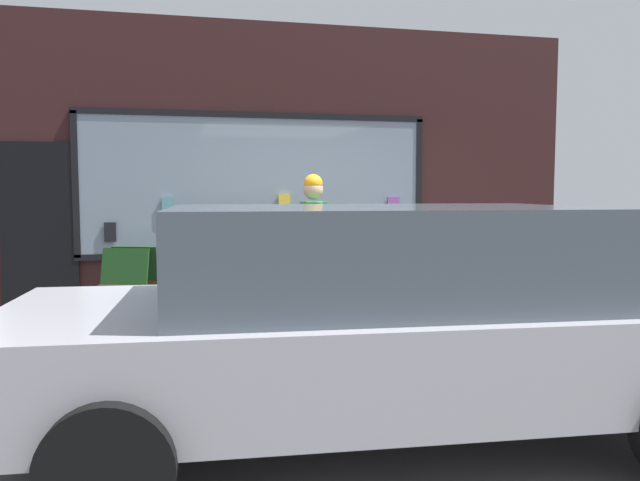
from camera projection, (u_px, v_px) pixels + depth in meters
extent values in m
plane|color=#474444|center=(345.00, 338.00, 6.35)|extent=(40.00, 40.00, 0.00)
cube|color=#331919|center=(301.00, 164.00, 8.54)|extent=(7.68, 0.20, 3.73)
cube|color=gray|center=(257.00, 185.00, 8.30)|extent=(4.56, 0.03, 1.84)
cube|color=black|center=(257.00, 115.00, 8.23)|extent=(4.64, 0.06, 0.08)
cube|color=black|center=(258.00, 254.00, 8.37)|extent=(4.64, 0.06, 0.08)
cube|color=black|center=(76.00, 185.00, 7.80)|extent=(0.08, 0.06, 1.84)
cube|color=black|center=(418.00, 185.00, 8.80)|extent=(0.08, 0.06, 1.84)
cube|color=black|center=(110.00, 232.00, 7.90)|extent=(0.14, 0.03, 0.25)
cube|color=#5999A5|center=(167.00, 205.00, 8.03)|extent=(0.14, 0.03, 0.22)
cube|color=silver|center=(230.00, 231.00, 8.23)|extent=(0.16, 0.03, 0.26)
cube|color=yellow|center=(284.00, 204.00, 8.36)|extent=(0.16, 0.03, 0.25)
cube|color=silver|center=(341.00, 231.00, 8.56)|extent=(0.14, 0.03, 0.21)
cube|color=#994CA5|center=(393.00, 205.00, 8.70)|extent=(0.17, 0.03, 0.22)
cube|color=black|center=(39.00, 227.00, 7.75)|extent=(0.90, 0.04, 2.10)
cube|color=brown|center=(228.00, 292.00, 7.00)|extent=(0.09, 0.09, 0.73)
cube|color=brown|center=(415.00, 286.00, 7.43)|extent=(0.09, 0.09, 0.73)
cube|color=brown|center=(227.00, 287.00, 7.38)|extent=(0.09, 0.09, 0.73)
cube|color=brown|center=(404.00, 281.00, 7.82)|extent=(0.09, 0.09, 0.73)
cube|color=brown|center=(321.00, 254.00, 7.38)|extent=(2.42, 0.61, 0.04)
cube|color=brown|center=(326.00, 251.00, 7.13)|extent=(2.41, 0.11, 0.12)
cube|color=brown|center=(317.00, 247.00, 7.61)|extent=(2.41, 0.11, 0.12)
cube|color=orange|center=(229.00, 252.00, 7.23)|extent=(0.16, 0.23, 0.03)
cube|color=#5999A5|center=(257.00, 252.00, 7.22)|extent=(0.15, 0.22, 0.03)
cube|color=#2659B2|center=(282.00, 253.00, 7.18)|extent=(0.19, 0.25, 0.02)
cube|color=#994CA5|center=(306.00, 251.00, 7.33)|extent=(0.16, 0.24, 0.03)
cube|color=black|center=(334.00, 251.00, 7.36)|extent=(0.14, 0.22, 0.03)
cube|color=red|center=(358.00, 250.00, 7.50)|extent=(0.17, 0.22, 0.03)
cube|color=black|center=(380.00, 250.00, 7.50)|extent=(0.17, 0.21, 0.03)
cube|color=#994CA5|center=(407.00, 250.00, 7.49)|extent=(0.19, 0.25, 0.02)
cylinder|color=#2D334C|center=(314.00, 291.00, 6.82)|extent=(0.14, 0.14, 0.81)
cylinder|color=#2D334C|center=(312.00, 289.00, 6.97)|extent=(0.14, 0.14, 0.81)
cube|color=#338C3F|center=(313.00, 228.00, 6.84)|extent=(0.24, 0.46, 0.57)
cylinder|color=#338C3F|center=(318.00, 228.00, 6.55)|extent=(0.09, 0.09, 0.54)
cylinder|color=#338C3F|center=(309.00, 225.00, 7.12)|extent=(0.09, 0.09, 0.54)
sphere|color=tan|center=(313.00, 190.00, 6.80)|extent=(0.22, 0.22, 0.22)
sphere|color=orange|center=(313.00, 184.00, 6.80)|extent=(0.21, 0.21, 0.21)
ellipsoid|color=white|center=(281.00, 308.00, 6.57)|extent=(0.35, 0.42, 0.18)
ellipsoid|color=black|center=(281.00, 307.00, 6.57)|extent=(0.28, 0.29, 0.19)
sphere|color=white|center=(268.00, 301.00, 6.73)|extent=(0.16, 0.16, 0.16)
cylinder|color=white|center=(295.00, 308.00, 6.40)|extent=(0.07, 0.10, 0.12)
cylinder|color=white|center=(278.00, 322.00, 6.69)|extent=(0.04, 0.04, 0.18)
cylinder|color=white|center=(271.00, 323.00, 6.63)|extent=(0.04, 0.04, 0.18)
cylinder|color=white|center=(292.00, 326.00, 6.53)|extent=(0.04, 0.04, 0.18)
cylinder|color=white|center=(285.00, 327.00, 6.47)|extent=(0.04, 0.04, 0.18)
cube|color=#193F19|center=(123.00, 287.00, 6.86)|extent=(0.58, 0.39, 0.86)
cube|color=brown|center=(123.00, 287.00, 6.86)|extent=(0.56, 0.24, 0.07)
cube|color=#193F19|center=(138.00, 282.00, 7.25)|extent=(0.58, 0.39, 0.86)
cube|color=brown|center=(138.00, 282.00, 7.25)|extent=(0.56, 0.24, 0.07)
cube|color=silver|center=(378.00, 345.00, 3.74)|extent=(4.42, 1.95, 0.55)
cube|color=#4C5660|center=(379.00, 254.00, 3.70)|extent=(2.51, 1.63, 0.56)
cylinder|color=black|center=(530.00, 346.00, 4.82)|extent=(0.61, 0.22, 0.60)
cylinder|color=black|center=(108.00, 468.00, 2.71)|extent=(0.61, 0.22, 0.60)
cylinder|color=black|center=(150.00, 362.00, 4.37)|extent=(0.61, 0.22, 0.60)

